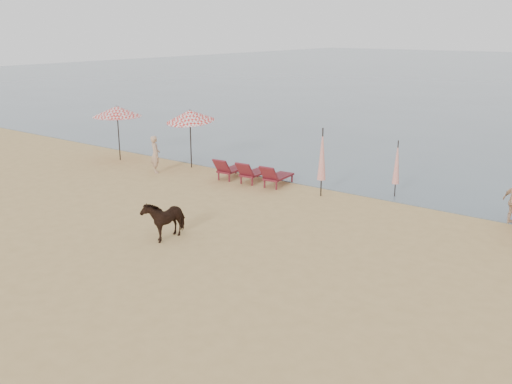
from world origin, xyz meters
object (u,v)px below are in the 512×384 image
umbrella_closed_right (322,155)px  cow (165,218)px  lounger_cluster_left (252,172)px  umbrella_open_left_b (190,116)px  umbrella_open_left_a (117,111)px  beachgoer_left (155,154)px  umbrella_closed_left (397,163)px

umbrella_closed_right → cow: 6.94m
lounger_cluster_left → umbrella_closed_right: size_ratio=1.17×
lounger_cluster_left → umbrella_open_left_b: size_ratio=1.12×
umbrella_open_left_a → cow: umbrella_open_left_a is taller
beachgoer_left → umbrella_open_left_b: bearing=-75.0°
umbrella_open_left_b → beachgoer_left: (-0.58, -1.64, -1.55)m
umbrella_closed_left → umbrella_closed_right: size_ratio=0.83×
cow → beachgoer_left: size_ratio=0.88×
lounger_cluster_left → beachgoer_left: size_ratio=1.86×
umbrella_closed_left → cow: (-3.84, -8.23, -0.73)m
lounger_cluster_left → umbrella_closed_left: 5.87m
umbrella_open_left_a → umbrella_closed_right: size_ratio=1.00×
cow → lounger_cluster_left: bearing=101.3°
umbrella_open_left_a → umbrella_closed_right: umbrella_open_left_a is taller
lounger_cluster_left → beachgoer_left: beachgoer_left is taller
cow → umbrella_closed_left: bearing=61.6°
umbrella_open_left_b → cow: size_ratio=1.90×
lounger_cluster_left → umbrella_open_left_b: umbrella_open_left_b is taller
lounger_cluster_left → umbrella_closed_right: (3.27, 0.04, 1.16)m
umbrella_open_left_a → umbrella_closed_right: bearing=24.5°
lounger_cluster_left → beachgoer_left: (-4.40, -1.20, 0.37)m
lounger_cluster_left → cow: cow is taller
umbrella_open_left_a → cow: 11.35m
umbrella_closed_right → cow: (-1.53, -6.70, -1.00)m
umbrella_closed_left → cow: 9.11m
umbrella_open_left_a → umbrella_open_left_b: (3.82, 0.94, 0.02)m
umbrella_open_left_b → lounger_cluster_left: bearing=-21.4°
lounger_cluster_left → umbrella_open_left_a: size_ratio=1.17×
umbrella_open_left_a → umbrella_open_left_b: size_ratio=0.95×
beachgoer_left → umbrella_open_left_a: bearing=22.4°
umbrella_closed_right → umbrella_open_left_b: bearing=176.8°
lounger_cluster_left → beachgoer_left: bearing=-169.2°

